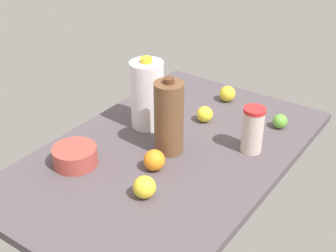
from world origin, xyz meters
TOP-DOWN VIEW (x-y plane):
  - countertop at (0.00, 0.00)cm, footprint 120.00×76.00cm
  - milk_jug at (10.57, 16.94)cm, footprint 12.49×12.49cm
  - chocolate_milk_jug at (0.51, 0.10)cm, footprint 10.17×10.17cm
  - mixing_bowl at (-24.44, 20.64)cm, footprint 14.90×14.90cm
  - tumbler_cup at (17.00, -23.53)cm, footprint 7.63×7.63cm
  - lime_beside_bowl at (37.58, -25.29)cm, footprint 5.52×5.52cm
  - lemon_far_back at (-24.81, -8.86)cm, footprint 7.02×7.02cm
  - lemon_near_front at (45.84, 1.90)cm, footprint 6.70×6.70cm
  - lemon_by_jug at (25.39, 0.51)cm, footprint 6.24×6.24cm
  - orange_loose at (-11.69, -2.78)cm, footprint 7.13×7.13cm

SIDE VIEW (x-z plane):
  - countertop at x=0.00cm, z-range 0.00..3.00cm
  - lime_beside_bowl at x=37.58cm, z-range 3.00..8.52cm
  - lemon_by_jug at x=25.39cm, z-range 3.00..9.24cm
  - mixing_bowl at x=-24.44cm, z-range 3.00..9.28cm
  - lemon_near_front at x=45.84cm, z-range 3.00..9.70cm
  - lemon_far_back at x=-24.81cm, z-range 3.00..10.02cm
  - orange_loose at x=-11.69cm, z-range 3.00..10.13cm
  - tumbler_cup at x=17.00cm, z-range 3.04..19.67cm
  - milk_jug at x=10.57cm, z-range 2.22..29.67cm
  - chocolate_milk_jug at x=0.51cm, z-range 2.22..29.85cm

